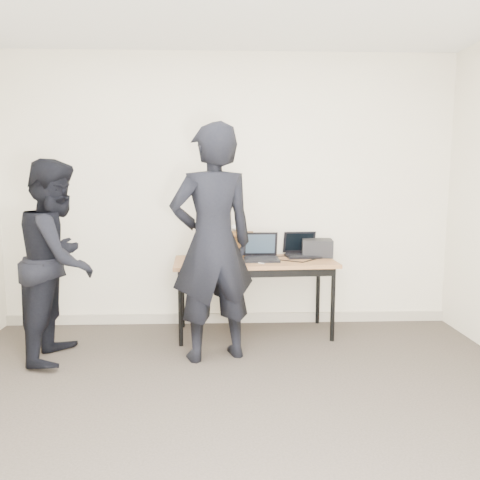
{
  "coord_description": "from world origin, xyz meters",
  "views": [
    {
      "loc": [
        -0.05,
        -2.44,
        1.5
      ],
      "look_at": [
        0.1,
        1.6,
        0.95
      ],
      "focal_mm": 35.0,
      "sensor_mm": 36.0,
      "label": 1
    }
  ],
  "objects_px": {
    "laptop_beige": "(203,256)",
    "person_observer": "(58,260)",
    "desk": "(255,266)",
    "laptop_right": "(301,251)",
    "person_typist": "(213,244)",
    "laptop_center": "(261,254)",
    "equipment_box": "(317,248)",
    "leather_satchel": "(235,243)"
  },
  "relations": [
    {
      "from": "equipment_box",
      "to": "person_observer",
      "type": "relative_size",
      "value": 0.18
    },
    {
      "from": "person_typist",
      "to": "desk",
      "type": "bearing_deg",
      "value": -142.88
    },
    {
      "from": "desk",
      "to": "leather_satchel",
      "type": "xyz_separation_m",
      "value": [
        -0.18,
        0.23,
        0.19
      ]
    },
    {
      "from": "laptop_center",
      "to": "person_observer",
      "type": "height_order",
      "value": "person_observer"
    },
    {
      "from": "equipment_box",
      "to": "laptop_beige",
      "type": "bearing_deg",
      "value": -170.51
    },
    {
      "from": "laptop_center",
      "to": "laptop_right",
      "type": "distance_m",
      "value": 0.45
    },
    {
      "from": "laptop_right",
      "to": "person_observer",
      "type": "height_order",
      "value": "person_observer"
    },
    {
      "from": "desk",
      "to": "laptop_right",
      "type": "xyz_separation_m",
      "value": [
        0.48,
        0.2,
        0.11
      ]
    },
    {
      "from": "equipment_box",
      "to": "person_observer",
      "type": "distance_m",
      "value": 2.38
    },
    {
      "from": "laptop_center",
      "to": "person_typist",
      "type": "height_order",
      "value": "person_typist"
    },
    {
      "from": "laptop_right",
      "to": "person_observer",
      "type": "bearing_deg",
      "value": -167.27
    },
    {
      "from": "laptop_center",
      "to": "person_typist",
      "type": "distance_m",
      "value": 0.76
    },
    {
      "from": "laptop_beige",
      "to": "person_observer",
      "type": "relative_size",
      "value": 0.19
    },
    {
      "from": "desk",
      "to": "laptop_beige",
      "type": "relative_size",
      "value": 4.82
    },
    {
      "from": "laptop_beige",
      "to": "person_typist",
      "type": "bearing_deg",
      "value": -63.13
    },
    {
      "from": "desk",
      "to": "person_observer",
      "type": "xyz_separation_m",
      "value": [
        -1.65,
        -0.48,
        0.16
      ]
    },
    {
      "from": "laptop_right",
      "to": "leather_satchel",
      "type": "bearing_deg",
      "value": 172.77
    },
    {
      "from": "laptop_center",
      "to": "person_observer",
      "type": "distance_m",
      "value": 1.79
    },
    {
      "from": "laptop_right",
      "to": "person_typist",
      "type": "relative_size",
      "value": 0.18
    },
    {
      "from": "laptop_center",
      "to": "laptop_beige",
      "type": "bearing_deg",
      "value": -178.47
    },
    {
      "from": "laptop_center",
      "to": "person_typist",
      "type": "relative_size",
      "value": 0.17
    },
    {
      "from": "laptop_beige",
      "to": "laptop_right",
      "type": "xyz_separation_m",
      "value": [
        0.96,
        0.2,
        0.01
      ]
    },
    {
      "from": "leather_satchel",
      "to": "equipment_box",
      "type": "xyz_separation_m",
      "value": [
        0.81,
        -0.04,
        -0.04
      ]
    },
    {
      "from": "laptop_beige",
      "to": "leather_satchel",
      "type": "distance_m",
      "value": 0.38
    },
    {
      "from": "laptop_right",
      "to": "equipment_box",
      "type": "distance_m",
      "value": 0.16
    },
    {
      "from": "leather_satchel",
      "to": "person_typist",
      "type": "relative_size",
      "value": 0.19
    },
    {
      "from": "leather_satchel",
      "to": "laptop_beige",
      "type": "bearing_deg",
      "value": -141.53
    },
    {
      "from": "laptop_right",
      "to": "person_typist",
      "type": "xyz_separation_m",
      "value": [
        -0.86,
        -0.77,
        0.19
      ]
    },
    {
      "from": "laptop_center",
      "to": "equipment_box",
      "type": "xyz_separation_m",
      "value": [
        0.57,
        0.17,
        0.03
      ]
    },
    {
      "from": "laptop_right",
      "to": "leather_satchel",
      "type": "distance_m",
      "value": 0.66
    },
    {
      "from": "laptop_beige",
      "to": "laptop_center",
      "type": "xyz_separation_m",
      "value": [
        0.54,
        0.02,
        0.02
      ]
    },
    {
      "from": "laptop_beige",
      "to": "person_typist",
      "type": "relative_size",
      "value": 0.17
    },
    {
      "from": "laptop_center",
      "to": "leather_satchel",
      "type": "distance_m",
      "value": 0.33
    },
    {
      "from": "laptop_beige",
      "to": "equipment_box",
      "type": "relative_size",
      "value": 1.09
    },
    {
      "from": "laptop_beige",
      "to": "person_observer",
      "type": "height_order",
      "value": "person_observer"
    },
    {
      "from": "laptop_center",
      "to": "laptop_right",
      "type": "bearing_deg",
      "value": 23.09
    },
    {
      "from": "leather_satchel",
      "to": "laptop_center",
      "type": "bearing_deg",
      "value": -37.87
    },
    {
      "from": "laptop_beige",
      "to": "person_observer",
      "type": "distance_m",
      "value": 1.27
    },
    {
      "from": "laptop_beige",
      "to": "laptop_center",
      "type": "distance_m",
      "value": 0.54
    },
    {
      "from": "laptop_right",
      "to": "leather_satchel",
      "type": "relative_size",
      "value": 0.95
    },
    {
      "from": "laptop_right",
      "to": "equipment_box",
      "type": "height_order",
      "value": "laptop_right"
    },
    {
      "from": "equipment_box",
      "to": "person_observer",
      "type": "bearing_deg",
      "value": -163.6
    }
  ]
}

